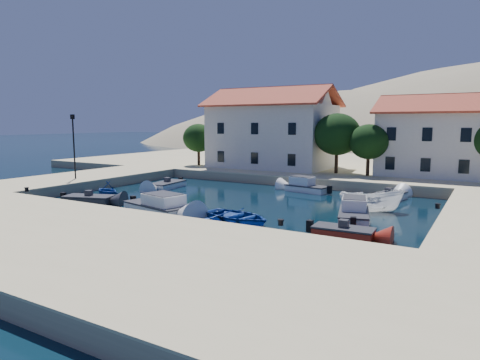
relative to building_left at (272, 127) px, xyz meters
The scene contains 19 objects.
ground 29.24m from the building_left, 77.91° to the right, with size 400.00×400.00×0.00m, color black.
quay_south 34.95m from the building_left, 79.99° to the right, with size 52.00×12.00×1.00m, color beige.
quay_west 22.86m from the building_left, 125.84° to the right, with size 8.00×20.00×1.00m, color beige.
quay_north 13.91m from the building_left, 51.34° to the left, with size 80.00×36.00×1.00m, color beige.
building_left is the anchor object (origin of this frame).
building_mid 18.04m from the building_left, ahead, with size 10.50×8.40×8.30m.
trees 10.87m from the building_left, 13.60° to the right, with size 37.30×5.30×6.45m.
lamppost 23.10m from the building_left, 119.90° to the right, with size 0.35×0.25×6.22m.
bollards 26.13m from the building_left, 69.97° to the right, with size 29.36×9.56×0.30m.
motorboat_grey_sw 25.51m from the building_left, 99.84° to the right, with size 4.26×2.91×1.25m.
cabin_cruiser_south 25.06m from the building_left, 83.48° to the right, with size 5.88×3.55×1.60m.
rowboat_south 26.46m from the building_left, 68.72° to the right, with size 3.50×4.90×1.01m, color #1B4298.
motorboat_red_se 29.98m from the building_left, 55.79° to the right, with size 3.44×1.66×1.25m.
cabin_cruiser_east 25.76m from the building_left, 51.13° to the right, with size 3.05×5.03×1.60m.
boat_east 23.77m from the building_left, 45.36° to the right, with size 1.75×4.66×1.80m, color white.
motorboat_white_ne 20.40m from the building_left, 33.92° to the right, with size 2.56×4.18×1.25m.
rowboat_west 23.25m from the building_left, 102.79° to the right, with size 2.63×3.05×1.61m, color #1B4298.
motorboat_white_west 16.60m from the building_left, 105.14° to the right, with size 2.33×4.40×1.25m.
cabin_cruiser_north 14.54m from the building_left, 49.51° to the right, with size 4.26×2.38×1.60m.
Camera 1 is at (17.47, -19.49, 6.45)m, focal length 32.00 mm.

